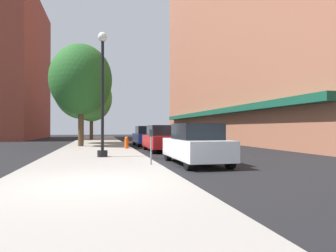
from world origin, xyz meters
TOP-DOWN VIEW (x-y plane):
  - ground_plane at (4.00, 18.00)m, footprint 90.00×90.00m
  - sidewalk_slab at (0.00, 19.00)m, footprint 4.80×50.00m
  - building_right_brick at (14.99, 22.00)m, footprint 6.80×40.00m
  - building_far_background at (-11.01, 37.00)m, footprint 6.80×18.00m
  - lamppost at (0.32, 6.81)m, footprint 0.48×0.48m
  - fire_hydrant at (1.95, 12.37)m, footprint 0.33×0.26m
  - parking_meter_near at (2.05, 3.33)m, footprint 0.14×0.09m
  - tree_near at (-1.19, 15.73)m, footprint 4.64×4.64m
  - tree_mid at (-0.76, 28.61)m, footprint 4.83×4.83m
  - tree_far at (-1.41, 20.43)m, footprint 5.03×5.03m
  - car_white at (4.00, 3.96)m, footprint 1.80×4.30m
  - car_red at (4.00, 10.81)m, footprint 1.80×4.30m
  - car_blue at (4.00, 17.24)m, footprint 1.80×4.30m

SIDE VIEW (x-z plane):
  - ground_plane at x=4.00m, z-range 0.00..0.00m
  - sidewalk_slab at x=0.00m, z-range 0.00..0.12m
  - fire_hydrant at x=1.95m, z-range 0.12..0.91m
  - car_white at x=4.00m, z-range -0.02..1.64m
  - car_red at x=4.00m, z-range -0.02..1.64m
  - car_blue at x=4.00m, z-range -0.02..1.64m
  - parking_meter_near at x=2.05m, z-range 0.29..1.60m
  - lamppost at x=0.32m, z-range 0.25..6.15m
  - tree_mid at x=-0.76m, z-range 1.20..8.93m
  - tree_near at x=-1.19m, z-range 1.30..9.02m
  - tree_far at x=-1.41m, z-range 1.21..9.19m
  - building_far_background at x=-11.01m, z-range -0.02..19.44m
  - building_right_brick at x=14.99m, z-range -0.02..27.17m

